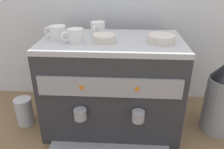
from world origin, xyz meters
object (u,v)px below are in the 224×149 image
object	(u,v)px
ceramic_cup_2	(75,36)
coffee_grinder	(223,97)
ceramic_bowl_1	(104,38)
ceramic_cup_1	(98,28)
ceramic_bowl_0	(161,39)
ceramic_cup_0	(57,33)
milk_pitcher	(24,111)
espresso_machine	(112,85)

from	to	relation	value
ceramic_cup_2	coffee_grinder	distance (m)	0.81
ceramic_cup_2	ceramic_bowl_1	xyz separation A→B (m)	(0.13, 0.02, -0.02)
ceramic_cup_1	ceramic_bowl_0	world-z (taller)	ceramic_cup_1
ceramic_cup_0	ceramic_cup_2	distance (m)	0.11
ceramic_cup_0	ceramic_cup_2	bearing A→B (deg)	-25.44
coffee_grinder	milk_pitcher	world-z (taller)	coffee_grinder
ceramic_cup_2	milk_pitcher	xyz separation A→B (m)	(-0.32, 0.03, -0.45)
ceramic_bowl_1	milk_pitcher	size ratio (longest dim) A/B	0.69
ceramic_cup_0	ceramic_cup_2	size ratio (longest dim) A/B	1.12
ceramic_cup_2	coffee_grinder	xyz separation A→B (m)	(0.74, 0.05, -0.32)
ceramic_cup_1	ceramic_cup_2	xyz separation A→B (m)	(-0.09, -0.14, -0.00)
ceramic_cup_2	ceramic_bowl_1	size ratio (longest dim) A/B	0.93
espresso_machine	ceramic_cup_1	world-z (taller)	ceramic_cup_1
espresso_machine	ceramic_cup_2	size ratio (longest dim) A/B	6.74
ceramic_bowl_0	milk_pitcher	size ratio (longest dim) A/B	0.81
espresso_machine	ceramic_cup_1	xyz separation A→B (m)	(-0.08, 0.09, 0.28)
espresso_machine	ceramic_bowl_0	world-z (taller)	ceramic_bowl_0
espresso_machine	ceramic_bowl_0	xyz separation A→B (m)	(0.23, -0.03, 0.27)
ceramic_cup_0	milk_pitcher	size ratio (longest dim) A/B	0.72
ceramic_cup_1	ceramic_cup_0	bearing A→B (deg)	-151.47
ceramic_bowl_1	milk_pitcher	distance (m)	0.63
ceramic_cup_1	ceramic_bowl_0	bearing A→B (deg)	-21.62
ceramic_cup_1	milk_pitcher	world-z (taller)	ceramic_cup_1
ceramic_bowl_0	ceramic_cup_1	bearing A→B (deg)	158.38
ceramic_bowl_1	coffee_grinder	bearing A→B (deg)	2.61
milk_pitcher	ceramic_bowl_0	bearing A→B (deg)	-0.43
ceramic_cup_2	coffee_grinder	size ratio (longest dim) A/B	0.24
ceramic_bowl_1	coffee_grinder	world-z (taller)	ceramic_bowl_1
ceramic_cup_1	coffee_grinder	size ratio (longest dim) A/B	0.26
ceramic_cup_0	espresso_machine	bearing A→B (deg)	2.35
ceramic_bowl_1	coffee_grinder	distance (m)	0.68
ceramic_cup_0	ceramic_bowl_1	bearing A→B (deg)	-6.73
ceramic_cup_2	milk_pitcher	distance (m)	0.55
ceramic_bowl_1	milk_pitcher	xyz separation A→B (m)	(-0.46, 0.01, -0.43)
milk_pitcher	ceramic_cup_0	bearing A→B (deg)	4.04
ceramic_bowl_0	milk_pitcher	distance (m)	0.84
ceramic_cup_2	ceramic_bowl_0	size ratio (longest dim) A/B	0.80
ceramic_cup_1	coffee_grinder	bearing A→B (deg)	-8.57
ceramic_bowl_0	ceramic_bowl_1	bearing A→B (deg)	-178.80
ceramic_cup_2	milk_pitcher	world-z (taller)	ceramic_cup_2
espresso_machine	ceramic_bowl_0	bearing A→B (deg)	-8.12
ceramic_bowl_0	coffee_grinder	xyz separation A→B (m)	(0.35, 0.02, -0.31)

